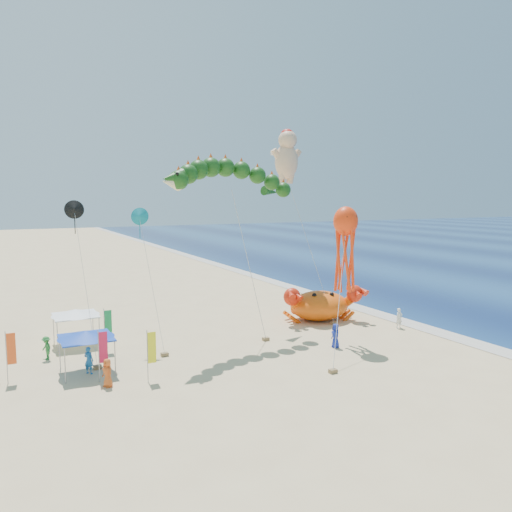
{
  "coord_description": "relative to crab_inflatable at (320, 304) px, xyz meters",
  "views": [
    {
      "loc": [
        -19.64,
        -32.34,
        11.02
      ],
      "look_at": [
        -2.0,
        2.0,
        6.5
      ],
      "focal_mm": 35.0,
      "sensor_mm": 36.0,
      "label": 1
    }
  ],
  "objects": [
    {
      "name": "ground",
      "position": [
        -5.69,
        -4.31,
        -1.44
      ],
      "size": [
        320.0,
        320.0,
        0.0
      ],
      "primitive_type": "plane",
      "color": "#D1B784",
      "rests_on": "ground"
    },
    {
      "name": "foam_strip",
      "position": [
        6.31,
        -4.31,
        -1.43
      ],
      "size": [
        320.0,
        320.0,
        0.0
      ],
      "primitive_type": "plane",
      "color": "silver",
      "rests_on": "ground"
    },
    {
      "name": "octopus_kite",
      "position": [
        -2.37,
        -6.61,
        6.23
      ],
      "size": [
        5.96,
        6.27,
        10.38
      ],
      "color": "#FF380D",
      "rests_on": "ground"
    },
    {
      "name": "beachgoers",
      "position": [
        -13.88,
        -4.97,
        -0.58
      ],
      "size": [
        28.1,
        8.05,
        1.8
      ],
      "color": "white",
      "rests_on": "ground"
    },
    {
      "name": "canopy_blue",
      "position": [
        -20.88,
        -4.52,
        1.01
      ],
      "size": [
        3.48,
        3.48,
        2.71
      ],
      "color": "gray",
      "rests_on": "ground"
    },
    {
      "name": "dragon_kite",
      "position": [
        -9.64,
        -1.67,
        10.78
      ],
      "size": [
        12.58,
        6.45,
        13.6
      ],
      "color": "#133E11",
      "rests_on": "ground"
    },
    {
      "name": "cherub_kite",
      "position": [
        -0.5,
        5.19,
        13.66
      ],
      "size": [
        2.33,
        8.3,
        17.53
      ],
      "color": "#E2B38A",
      "rests_on": "ground"
    },
    {
      "name": "crab_inflatable",
      "position": [
        0.0,
        0.0,
        0.0
      ],
      "size": [
        7.44,
        5.72,
        3.26
      ],
      "color": "#E8550C",
      "rests_on": "ground"
    },
    {
      "name": "small_kites",
      "position": [
        -21.11,
        -1.05,
        7.01
      ],
      "size": [
        11.81,
        5.07,
        10.91
      ],
      "color": "black",
      "rests_on": "ground"
    },
    {
      "name": "canopy_white",
      "position": [
        -20.65,
        2.16,
        1.01
      ],
      "size": [
        3.46,
        3.46,
        2.71
      ],
      "color": "gray",
      "rests_on": "ground"
    },
    {
      "name": "feather_flags",
      "position": [
        -20.5,
        -4.98,
        0.58
      ],
      "size": [
        8.06,
        7.19,
        3.2
      ],
      "color": "gray",
      "rests_on": "ground"
    }
  ]
}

